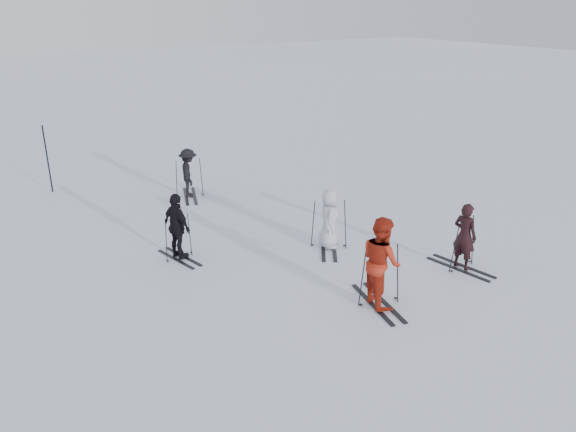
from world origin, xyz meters
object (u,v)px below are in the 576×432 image
at_px(skier_grey, 329,219).
at_px(piste_marker, 48,159).
at_px(skier_near_dark, 464,237).
at_px(skier_uphill_left, 177,227).
at_px(skier_red, 381,263).
at_px(skier_uphill_far, 189,174).

height_order(skier_grey, piste_marker, piste_marker).
distance_m(skier_near_dark, skier_uphill_left, 6.87).
bearing_deg(piste_marker, skier_grey, -59.27).
xyz_separation_m(skier_red, skier_uphill_left, (-2.68, 4.36, -0.14)).
distance_m(skier_grey, piste_marker, 9.97).
xyz_separation_m(skier_near_dark, skier_uphill_far, (-3.37, 8.32, -0.03)).
bearing_deg(skier_uphill_far, skier_uphill_left, 173.07).
height_order(skier_red, skier_grey, skier_red).
height_order(skier_near_dark, skier_grey, skier_near_dark).
xyz_separation_m(skier_uphill_left, skier_uphill_far, (2.10, 4.16, -0.05)).
xyz_separation_m(skier_near_dark, skier_red, (-2.78, -0.20, 0.16)).
bearing_deg(skier_uphill_far, skier_grey, -146.02).
height_order(skier_uphill_far, piste_marker, piste_marker).
height_order(skier_red, skier_uphill_left, skier_red).
relative_size(skier_near_dark, skier_red, 0.84).
relative_size(skier_uphill_left, skier_uphill_far, 1.07).
bearing_deg(skier_uphill_left, skier_red, -160.53).
distance_m(skier_near_dark, skier_grey, 3.32).
xyz_separation_m(skier_red, piste_marker, (-4.25, 11.45, 0.15)).
distance_m(skier_red, skier_grey, 3.01).
bearing_deg(piste_marker, skier_red, -69.62).
relative_size(skier_near_dark, skier_uphill_left, 0.97).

